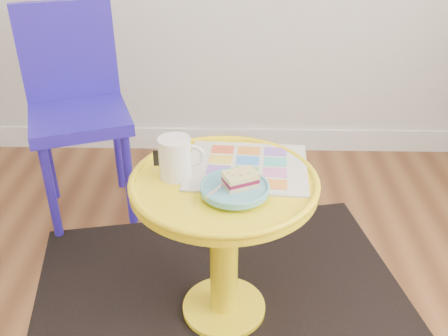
{
  "coord_description": "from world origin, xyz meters",
  "views": [
    {
      "loc": [
        0.63,
        -0.45,
        1.28
      ],
      "look_at": [
        0.6,
        0.79,
        0.57
      ],
      "focal_mm": 40.0,
      "sensor_mm": 36.0,
      "label": 1
    }
  ],
  "objects_px": {
    "newspaper": "(247,167)",
    "mug": "(176,157)",
    "side_table": "(224,221)",
    "chair": "(76,99)",
    "plate": "(235,189)"
  },
  "relations": [
    {
      "from": "chair",
      "to": "plate",
      "type": "relative_size",
      "value": 4.58
    },
    {
      "from": "side_table",
      "to": "chair",
      "type": "relative_size",
      "value": 0.63
    },
    {
      "from": "newspaper",
      "to": "mug",
      "type": "bearing_deg",
      "value": -161.2
    },
    {
      "from": "chair",
      "to": "mug",
      "type": "distance_m",
      "value": 0.82
    },
    {
      "from": "side_table",
      "to": "plate",
      "type": "height_order",
      "value": "plate"
    },
    {
      "from": "plate",
      "to": "mug",
      "type": "bearing_deg",
      "value": 150.72
    },
    {
      "from": "side_table",
      "to": "chair",
      "type": "height_order",
      "value": "chair"
    },
    {
      "from": "side_table",
      "to": "chair",
      "type": "xyz_separation_m",
      "value": [
        -0.63,
        0.66,
        0.13
      ]
    },
    {
      "from": "chair",
      "to": "newspaper",
      "type": "xyz_separation_m",
      "value": [
        0.7,
        -0.59,
        0.02
      ]
    },
    {
      "from": "chair",
      "to": "side_table",
      "type": "bearing_deg",
      "value": -66.9
    },
    {
      "from": "chair",
      "to": "plate",
      "type": "bearing_deg",
      "value": -68.68
    },
    {
      "from": "side_table",
      "to": "mug",
      "type": "xyz_separation_m",
      "value": [
        -0.14,
        0.02,
        0.21
      ]
    },
    {
      "from": "chair",
      "to": "mug",
      "type": "bearing_deg",
      "value": -73.23
    },
    {
      "from": "side_table",
      "to": "newspaper",
      "type": "bearing_deg",
      "value": 46.51
    },
    {
      "from": "mug",
      "to": "plate",
      "type": "bearing_deg",
      "value": -32.63
    }
  ]
}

